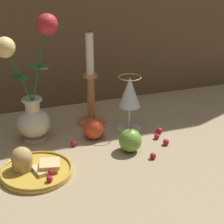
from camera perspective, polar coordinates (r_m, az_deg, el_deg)
The scene contains 12 objects.
ground_plane at distance 1.12m, azimuth -4.73°, elevation -5.29°, with size 2.40×2.40×0.00m, color #9E8966.
vase at distance 1.12m, azimuth -12.10°, elevation 1.83°, with size 0.18×0.10×0.38m.
plate_with_pastries at distance 1.00m, azimuth -11.93°, elevation -8.22°, with size 0.19×0.19×0.07m.
wine_glass at distance 1.18m, azimuth 2.70°, elevation 2.70°, with size 0.08×0.08×0.18m.
candlestick at distance 1.22m, azimuth -3.25°, elevation 2.91°, with size 0.10×0.10×0.31m.
apple_beside_vase at distance 1.08m, azimuth 2.81°, elevation -4.34°, with size 0.07×0.07×0.08m.
apple_near_glass at distance 1.15m, azimuth -2.77°, elevation -2.48°, with size 0.07×0.07×0.08m.
berry_near_plate at distance 1.19m, azimuth 7.26°, elevation -2.86°, with size 0.02×0.02×0.02m, color #AD192D.
berry_front_center at distance 1.12m, azimuth -5.90°, elevation -4.80°, with size 0.02×0.02×0.02m, color #AD192D.
berry_by_glass_stem at distance 1.13m, azimuth 8.23°, elevation -4.56°, with size 0.02×0.02×0.02m, color #AD192D.
berry_under_candlestick at distance 1.06m, azimuth 6.27°, elevation -6.65°, with size 0.02×0.02×0.02m, color #AD192D.
berry_far_right at distance 1.16m, azimuth 6.84°, elevation -3.70°, with size 0.02×0.02×0.02m, color #AD192D.
Camera 1 is at (-0.24, -0.95, 0.54)m, focal length 60.00 mm.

